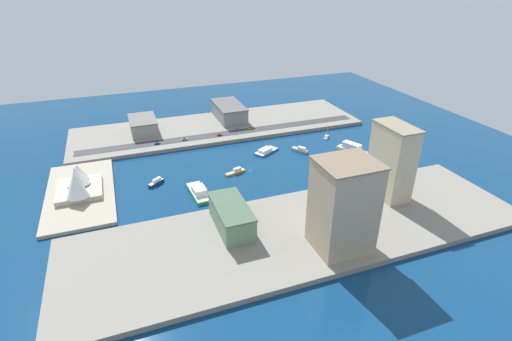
{
  "coord_description": "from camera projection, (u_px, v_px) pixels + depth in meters",
  "views": [
    {
      "loc": [
        -224.8,
        79.52,
        120.44
      ],
      "look_at": [
        -11.95,
        0.47,
        3.65
      ],
      "focal_mm": 27.34,
      "sensor_mm": 36.0,
      "label": 1
    }
  ],
  "objects": [
    {
      "name": "office_block_beige",
      "position": [
        392.0,
        161.0,
        220.36
      ],
      "size": [
        26.75,
        14.68,
        43.11
      ],
      "color": "#C6B793",
      "rests_on": "quay_west"
    },
    {
      "name": "warehouse_low_gray",
      "position": [
        229.0,
        111.0,
        344.16
      ],
      "size": [
        43.87,
        22.33,
        13.34
      ],
      "color": "gray",
      "rests_on": "quay_east"
    },
    {
      "name": "catamaran_blue",
      "position": [
        266.0,
        151.0,
        288.59
      ],
      "size": [
        16.85,
        20.93,
        3.55
      ],
      "color": "blue",
      "rests_on": "ground_plane"
    },
    {
      "name": "hatchback_blue",
      "position": [
        157.0,
        143.0,
        295.63
      ],
      "size": [
        2.06,
        4.57,
        1.51
      ],
      "color": "black",
      "rests_on": "road_strip"
    },
    {
      "name": "quay_east",
      "position": [
        219.0,
        127.0,
        333.12
      ],
      "size": [
        70.0,
        240.0,
        2.85
      ],
      "primitive_type": "cube",
      "color": "gray",
      "rests_on": "ground_plane"
    },
    {
      "name": "pickup_red",
      "position": [
        219.0,
        135.0,
        310.82
      ],
      "size": [
        1.94,
        4.49,
        1.52
      ],
      "color": "black",
      "rests_on": "road_strip"
    },
    {
      "name": "ferry_green_doubledeck",
      "position": [
        199.0,
        192.0,
        233.89
      ],
      "size": [
        27.59,
        10.43,
        5.74
      ],
      "color": "#2D8C4C",
      "rests_on": "ground_plane"
    },
    {
      "name": "yacht_sleek_gray",
      "position": [
        300.0,
        150.0,
        290.01
      ],
      "size": [
        14.31,
        9.49,
        4.07
      ],
      "color": "#999EA3",
      "rests_on": "ground_plane"
    },
    {
      "name": "ferry_white_commuter",
      "position": [
        354.0,
        150.0,
        287.4
      ],
      "size": [
        28.08,
        17.94,
        7.28
      ],
      "color": "silver",
      "rests_on": "ground_plane"
    },
    {
      "name": "quay_west",
      "position": [
        303.0,
        231.0,
        199.78
      ],
      "size": [
        70.0,
        240.0,
        2.85
      ],
      "primitive_type": "cube",
      "color": "gray",
      "rests_on": "ground_plane"
    },
    {
      "name": "sedan_silver",
      "position": [
        185.0,
        139.0,
        302.52
      ],
      "size": [
        2.16,
        4.51,
        1.7
      ],
      "color": "black",
      "rests_on": "road_strip"
    },
    {
      "name": "patrol_launch_navy",
      "position": [
        156.0,
        182.0,
        245.44
      ],
      "size": [
        9.59,
        11.59,
        3.79
      ],
      "color": "#1E284C",
      "rests_on": "ground_plane"
    },
    {
      "name": "park_tree_cluster",
      "position": [
        336.0,
        211.0,
        204.54
      ],
      "size": [
        11.24,
        23.91,
        8.68
      ],
      "color": "brown",
      "rests_on": "quay_west"
    },
    {
      "name": "apartment_midrise_tan",
      "position": [
        343.0,
        206.0,
        177.05
      ],
      "size": [
        23.69,
        26.24,
        44.57
      ],
      "color": "tan",
      "rests_on": "quay_west"
    },
    {
      "name": "ground_plane",
      "position": [
        251.0,
        168.0,
        267.1
      ],
      "size": [
        440.0,
        440.0,
        0.0
      ],
      "primitive_type": "plane",
      "color": "navy"
    },
    {
      "name": "terminal_long_green",
      "position": [
        232.0,
        216.0,
        197.4
      ],
      "size": [
        34.46,
        15.97,
        13.21
      ],
      "color": "slate",
      "rests_on": "quay_west"
    },
    {
      "name": "tugboat_red",
      "position": [
        350.0,
        172.0,
        258.48
      ],
      "size": [
        14.94,
        7.47,
        3.9
      ],
      "color": "red",
      "rests_on": "ground_plane"
    },
    {
      "name": "taxi_yellow_cab",
      "position": [
        250.0,
        128.0,
        323.99
      ],
      "size": [
        2.08,
        4.32,
        1.56
      ],
      "color": "black",
      "rests_on": "road_strip"
    },
    {
      "name": "sailboat_small_white",
      "position": [
        326.0,
        137.0,
        313.75
      ],
      "size": [
        8.56,
        7.59,
        11.52
      ],
      "color": "white",
      "rests_on": "ground_plane"
    },
    {
      "name": "traffic_light_waterfront",
      "position": [
        236.0,
        130.0,
        310.17
      ],
      "size": [
        0.36,
        0.36,
        6.5
      ],
      "color": "black",
      "rests_on": "quay_east"
    },
    {
      "name": "water_taxi_orange",
      "position": [
        236.0,
        172.0,
        258.96
      ],
      "size": [
        6.63,
        15.32,
        3.66
      ],
      "color": "orange",
      "rests_on": "ground_plane"
    },
    {
      "name": "road_strip",
      "position": [
        226.0,
        133.0,
        315.32
      ],
      "size": [
        10.65,
        228.0,
        0.15
      ],
      "primitive_type": "cube",
      "color": "#38383D",
      "rests_on": "quay_east"
    },
    {
      "name": "opera_landmark",
      "position": [
        78.0,
        182.0,
        230.36
      ],
      "size": [
        35.94,
        25.68,
        18.72
      ],
      "color": "#BCAD93",
      "rests_on": "peninsula_point"
    },
    {
      "name": "carpark_squat_concrete",
      "position": [
        143.0,
        125.0,
        316.74
      ],
      "size": [
        33.14,
        21.05,
        11.32
      ],
      "color": "gray",
      "rests_on": "quay_east"
    },
    {
      "name": "peninsula_point",
      "position": [
        80.0,
        193.0,
        234.74
      ],
      "size": [
        82.03,
        38.67,
        2.0
      ],
      "primitive_type": "cube",
      "color": "#A89E89",
      "rests_on": "ground_plane"
    }
  ]
}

